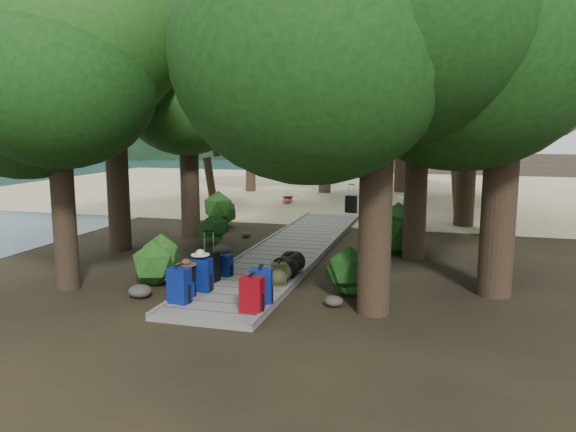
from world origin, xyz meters
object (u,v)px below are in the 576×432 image
(backpack_right_c, at_px, (260,282))
(sun_lounger, at_px, (405,205))
(backpack_left_c, at_px, (202,273))
(backpack_left_b, at_px, (185,281))
(backpack_right_b, at_px, (261,284))
(kayak, at_px, (288,199))
(duffel_right_black, at_px, (289,264))
(backpack_right_a, at_px, (252,293))
(backpack_left_d, at_px, (224,264))
(backpack_right_d, at_px, (279,273))
(duffel_right_khaki, at_px, (282,272))
(suitcase_on_boardwalk, at_px, (209,266))
(lone_suitcase_on_sand, at_px, (351,204))
(backpack_left_a, at_px, (179,284))

(backpack_right_c, distance_m, sun_lounger, 12.60)
(backpack_left_c, bearing_deg, backpack_left_b, -108.82)
(backpack_right_b, xyz_separation_m, kayak, (-3.50, 14.27, -0.31))
(backpack_left_c, xyz_separation_m, duffel_right_black, (1.35, 1.68, -0.14))
(backpack_right_c, bearing_deg, backpack_left_c, -179.10)
(backpack_right_a, xyz_separation_m, duffel_right_black, (-0.05, 2.63, -0.12))
(backpack_left_d, xyz_separation_m, backpack_right_a, (1.41, -2.17, 0.10))
(backpack_right_d, distance_m, duffel_right_black, 0.83)
(backpack_right_a, xyz_separation_m, duffel_right_khaki, (-0.04, 2.06, -0.16))
(backpack_right_c, bearing_deg, sun_lounger, 85.81)
(backpack_right_c, relative_size, sun_lounger, 0.36)
(backpack_left_b, bearing_deg, backpack_right_d, 51.07)
(backpack_right_c, distance_m, kayak, 14.29)
(duffel_right_khaki, bearing_deg, backpack_left_d, 175.46)
(suitcase_on_boardwalk, height_order, sun_lounger, suitcase_on_boardwalk)
(suitcase_on_boardwalk, bearing_deg, duffel_right_khaki, 27.96)
(backpack_left_c, distance_m, backpack_right_c, 1.28)
(sun_lounger, bearing_deg, lone_suitcase_on_sand, -135.88)
(backpack_right_b, relative_size, duffel_right_black, 1.01)
(backpack_left_d, height_order, kayak, backpack_left_d)
(lone_suitcase_on_sand, bearing_deg, duffel_right_black, -75.60)
(backpack_right_a, xyz_separation_m, backpack_right_c, (-0.13, 0.87, -0.05))
(kayak, bearing_deg, backpack_right_d, -82.31)
(backpack_left_d, distance_m, kayak, 12.76)
(backpack_right_a, relative_size, backpack_right_c, 1.15)
(backpack_left_a, distance_m, suitcase_on_boardwalk, 1.57)
(backpack_right_b, bearing_deg, backpack_left_a, -178.09)
(suitcase_on_boardwalk, relative_size, lone_suitcase_on_sand, 0.96)
(lone_suitcase_on_sand, bearing_deg, backpack_right_c, -76.20)
(backpack_right_d, bearing_deg, backpack_right_c, -114.73)
(backpack_right_c, bearing_deg, duffel_right_khaki, 89.97)
(backpack_left_c, relative_size, backpack_right_c, 1.20)
(backpack_left_c, height_order, backpack_right_c, backpack_left_c)
(backpack_right_d, relative_size, sun_lounger, 0.30)
(backpack_right_d, height_order, kayak, backpack_right_d)
(backpack_right_d, relative_size, duffel_right_khaki, 0.85)
(backpack_left_b, height_order, duffel_right_khaki, backpack_left_b)
(backpack_right_a, bearing_deg, backpack_right_b, 88.58)
(backpack_left_a, xyz_separation_m, backpack_right_c, (1.36, 0.74, -0.06))
(backpack_right_d, distance_m, lone_suitcase_on_sand, 10.79)
(backpack_right_a, height_order, suitcase_on_boardwalk, backpack_right_a)
(backpack_right_d, bearing_deg, lone_suitcase_on_sand, 72.38)
(backpack_left_b, xyz_separation_m, backpack_right_a, (1.56, -0.51, 0.04))
(backpack_left_a, bearing_deg, kayak, 106.21)
(backpack_left_a, bearing_deg, backpack_left_c, 92.57)
(backpack_left_b, distance_m, duffel_right_black, 2.60)
(backpack_left_d, height_order, lone_suitcase_on_sand, lone_suitcase_on_sand)
(backpack_left_a, xyz_separation_m, kayak, (-2.00, 14.63, -0.30))
(backpack_right_c, distance_m, duffel_right_black, 1.76)
(backpack_left_b, bearing_deg, suitcase_on_boardwalk, 100.90)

